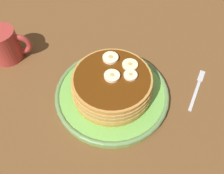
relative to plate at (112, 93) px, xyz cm
name	(u,v)px	position (x,y,z in cm)	size (l,w,h in cm)	color
ground_plane	(112,99)	(0.00, 0.00, -2.52)	(140.00, 140.00, 3.00)	brown
plate	(112,93)	(0.00, 0.00, 0.00)	(26.31, 26.31, 1.89)	#72B74C
pancake_stack	(112,86)	(0.02, -0.33, 3.27)	(18.63, 18.22, 5.53)	#BD8234
banana_slice_0	(112,75)	(0.11, 0.20, 6.34)	(3.38, 3.38, 0.89)	#FCE5C0
banana_slice_1	(110,58)	(-0.17, 5.20, 6.33)	(3.56, 3.56, 0.87)	#F1E4C2
banana_slice_2	(130,65)	(4.14, 2.96, 6.23)	(3.47, 3.47, 0.69)	#F1EEB7
banana_slice_3	(131,77)	(3.91, -0.38, 6.27)	(2.95, 2.95, 0.76)	#EEE4C2
coffee_mug	(5,45)	(-26.43, 14.55, 3.26)	(11.11, 7.88, 8.31)	#B23833
fork	(198,87)	(20.83, 1.03, -0.77)	(7.38, 11.73, 0.50)	silver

